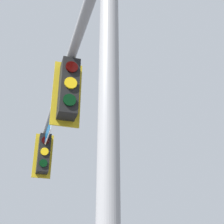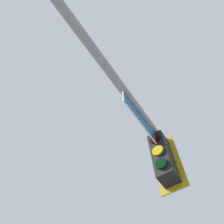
# 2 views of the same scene
# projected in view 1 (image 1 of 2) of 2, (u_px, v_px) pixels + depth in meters

# --- Properties ---
(signal_pole_near) EXTENTS (7.06, 0.68, 5.97)m
(signal_pole_near) POSITION_uv_depth(u_px,v_px,m) (62.00, 115.00, 5.86)
(signal_pole_near) COLOR gray
(signal_pole_near) RESTS_ON ground_plane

